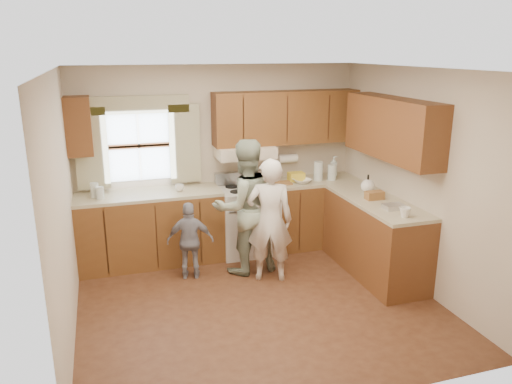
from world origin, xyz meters
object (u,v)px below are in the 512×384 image
object	(u,v)px
woman_left	(270,220)
child	(190,241)
woman_right	(245,207)
stove	(247,219)

from	to	relation	value
woman_left	child	world-z (taller)	woman_left
woman_right	stove	bearing A→B (deg)	-116.19
woman_right	child	bearing A→B (deg)	-7.15
woman_left	woman_right	distance (m)	0.39
stove	woman_right	size ratio (longest dim) A/B	0.64
woman_left	woman_right	xyz separation A→B (m)	(-0.21, 0.31, 0.09)
stove	child	bearing A→B (deg)	-146.51
child	stove	bearing A→B (deg)	-133.74
stove	woman_right	bearing A→B (deg)	-109.03
stove	woman_right	xyz separation A→B (m)	(-0.20, -0.59, 0.37)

